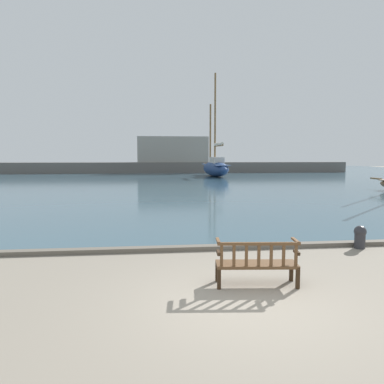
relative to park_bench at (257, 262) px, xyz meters
name	(u,v)px	position (x,y,z in m)	size (l,w,h in m)	color
ground_plane	(243,305)	(-0.51, -0.93, -0.47)	(160.00, 160.00, 0.00)	gray
harbor_water	(161,175)	(-0.51, 43.07, -0.43)	(100.00, 80.00, 0.08)	#385666
quay_edge_kerb	(208,248)	(-0.51, 2.92, -0.41)	(40.00, 0.30, 0.12)	#675F54
park_bench	(257,262)	(0.00, 0.00, 0.00)	(1.64, 0.68, 0.92)	#322113
sailboat_far_port	(215,167)	(5.92, 37.95, 0.75)	(2.74, 11.13, 12.37)	navy
mooring_bollard	(360,236)	(3.72, 2.60, -0.12)	(0.33, 0.33, 0.64)	#2D2D33
far_breakwater	(163,163)	(-0.02, 47.88, 1.04)	(56.10, 2.40, 5.36)	#66605B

